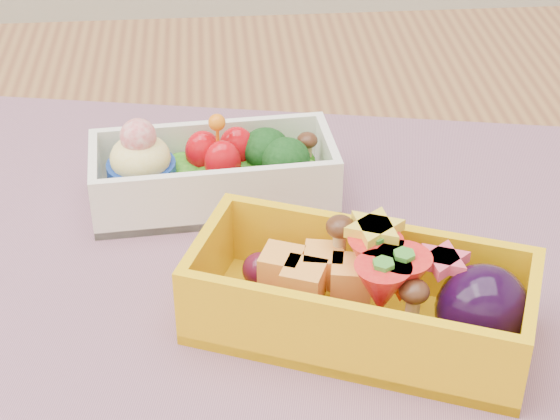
{
  "coord_description": "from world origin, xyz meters",
  "views": [
    {
      "loc": [
        -0.08,
        -0.47,
        1.11
      ],
      "look_at": [
        -0.04,
        -0.0,
        0.79
      ],
      "focal_mm": 59.98,
      "sensor_mm": 36.0,
      "label": 1
    }
  ],
  "objects": [
    {
      "name": "placemat",
      "position": [
        -0.05,
        -0.01,
        0.75
      ],
      "size": [
        0.59,
        0.5,
        0.0
      ],
      "primitive_type": "cube",
      "rotation": [
        0.0,
        0.0,
        -0.2
      ],
      "color": "#895E6D",
      "rests_on": "table"
    },
    {
      "name": "table",
      "position": [
        0.0,
        0.0,
        0.65
      ],
      "size": [
        1.2,
        0.8,
        0.75
      ],
      "color": "brown",
      "rests_on": "ground"
    },
    {
      "name": "bento_white",
      "position": [
        -0.08,
        0.07,
        0.78
      ],
      "size": [
        0.17,
        0.08,
        0.07
      ],
      "rotation": [
        0.0,
        0.0,
        0.07
      ],
      "color": "white",
      "rests_on": "placemat"
    },
    {
      "name": "bento_yellow",
      "position": [
        0.0,
        -0.07,
        0.78
      ],
      "size": [
        0.2,
        0.15,
        0.06
      ],
      "rotation": [
        0.0,
        0.0,
        -0.38
      ],
      "color": "#EFB30C",
      "rests_on": "placemat"
    }
  ]
}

